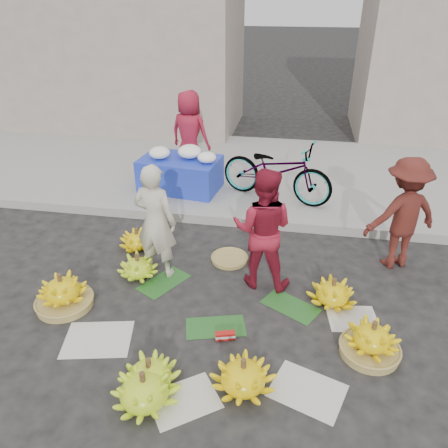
% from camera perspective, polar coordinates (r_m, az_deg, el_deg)
% --- Properties ---
extents(ground, '(80.00, 80.00, 0.00)m').
position_cam_1_polar(ground, '(5.07, 0.47, -11.96)').
color(ground, black).
rests_on(ground, ground).
extents(curb, '(40.00, 0.25, 0.15)m').
position_cam_1_polar(curb, '(6.84, 3.48, 0.48)').
color(curb, gray).
rests_on(curb, ground).
extents(sidewalk, '(40.00, 4.00, 0.12)m').
position_cam_1_polar(sidewalk, '(8.74, 5.10, 6.83)').
color(sidewalk, gray).
rests_on(sidewalk, ground).
extents(building_left, '(6.00, 3.00, 4.00)m').
position_cam_1_polar(building_left, '(12.00, -13.89, 21.74)').
color(building_left, gray).
rests_on(building_left, sidewalk).
extents(newspaper_scatter, '(3.20, 1.80, 0.00)m').
position_cam_1_polar(newspaper_scatter, '(4.50, -1.29, -18.49)').
color(newspaper_scatter, silver).
rests_on(newspaper_scatter, ground).
extents(banana_leaves, '(2.00, 1.00, 0.00)m').
position_cam_1_polar(banana_leaves, '(5.23, -0.27, -10.40)').
color(banana_leaves, '#1A4F1A').
rests_on(banana_leaves, ground).
extents(banana_bunch_0, '(0.69, 0.69, 0.45)m').
position_cam_1_polar(banana_bunch_0, '(5.43, -20.32, -8.40)').
color(banana_bunch_0, olive).
rests_on(banana_bunch_0, ground).
extents(banana_bunch_1, '(0.73, 0.73, 0.35)m').
position_cam_1_polar(banana_bunch_1, '(4.31, -9.68, -18.87)').
color(banana_bunch_1, '#97C91C').
rests_on(banana_bunch_1, ground).
extents(banana_bunch_2, '(0.78, 0.78, 0.38)m').
position_cam_1_polar(banana_bunch_2, '(4.18, -10.41, -20.56)').
color(banana_bunch_2, '#97C91C').
rests_on(banana_bunch_2, ground).
extents(banana_bunch_3, '(0.74, 0.74, 0.37)m').
position_cam_1_polar(banana_bunch_3, '(4.24, 2.53, -19.22)').
color(banana_bunch_3, yellow).
rests_on(banana_bunch_3, ground).
extents(banana_bunch_4, '(0.60, 0.60, 0.42)m').
position_cam_1_polar(banana_bunch_4, '(4.77, 18.70, -14.23)').
color(banana_bunch_4, olive).
rests_on(banana_bunch_4, ground).
extents(banana_bunch_5, '(0.64, 0.64, 0.34)m').
position_cam_1_polar(banana_bunch_5, '(5.33, 14.02, -8.65)').
color(banana_bunch_5, yellow).
rests_on(banana_bunch_5, ground).
extents(banana_bunch_6, '(0.51, 0.51, 0.33)m').
position_cam_1_polar(banana_bunch_6, '(5.72, -11.18, -5.51)').
color(banana_bunch_6, '#97C91C').
rests_on(banana_bunch_6, ground).
extents(banana_bunch_7, '(0.63, 0.63, 0.31)m').
position_cam_1_polar(banana_bunch_7, '(6.32, -11.28, -2.00)').
color(banana_bunch_7, yellow).
rests_on(banana_bunch_7, ground).
extents(basket_spare, '(0.63, 0.63, 0.06)m').
position_cam_1_polar(basket_spare, '(5.97, 0.72, -4.58)').
color(basket_spare, olive).
rests_on(basket_spare, ground).
extents(incense_stack, '(0.22, 0.12, 0.09)m').
position_cam_1_polar(incense_stack, '(4.77, 0.16, -14.39)').
color(incense_stack, '#AF1612').
rests_on(incense_stack, ground).
extents(vendor_cream, '(0.60, 0.45, 1.50)m').
position_cam_1_polar(vendor_cream, '(5.44, -8.95, 0.30)').
color(vendor_cream, beige).
rests_on(vendor_cream, ground).
extents(vendor_red, '(0.80, 0.65, 1.53)m').
position_cam_1_polar(vendor_red, '(5.19, 5.07, -0.69)').
color(vendor_red, maroon).
rests_on(vendor_red, ground).
extents(man_striped, '(1.12, 0.90, 1.51)m').
position_cam_1_polar(man_striped, '(5.99, 22.33, 1.21)').
color(man_striped, maroon).
rests_on(man_striped, ground).
extents(flower_table, '(1.44, 1.01, 0.78)m').
position_cam_1_polar(flower_table, '(7.73, -5.66, 6.83)').
color(flower_table, '#1B2EB4').
rests_on(flower_table, sidewalk).
extents(grey_bucket, '(0.29, 0.29, 0.33)m').
position_cam_1_polar(grey_bucket, '(8.09, -9.36, 6.43)').
color(grey_bucket, slate).
rests_on(grey_bucket, sidewalk).
extents(flower_vendor, '(0.87, 0.68, 1.56)m').
position_cam_1_polar(flower_vendor, '(8.25, -4.51, 11.70)').
color(flower_vendor, maroon).
rests_on(flower_vendor, sidewalk).
extents(bicycle, '(1.22, 2.03, 1.01)m').
position_cam_1_polar(bicycle, '(7.30, 6.88, 6.96)').
color(bicycle, gray).
rests_on(bicycle, sidewalk).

